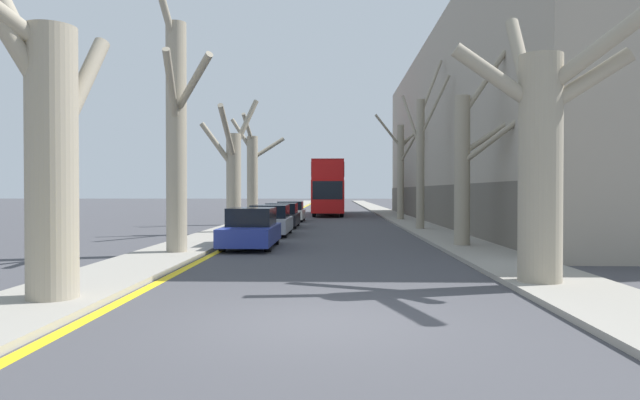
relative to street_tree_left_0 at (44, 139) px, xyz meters
name	(u,v)px	position (x,y,z in m)	size (l,w,h in m)	color
ground_plane	(320,322)	(4.87, -1.14, -2.93)	(300.00, 300.00, 0.00)	#424247
sidewalk_left	(284,210)	(-0.10, 48.86, -2.87)	(2.27, 120.00, 0.12)	gray
sidewalk_right	(381,210)	(9.85, 48.86, -2.87)	(2.27, 120.00, 0.12)	gray
building_facade_right	(505,131)	(15.97, 26.92, 2.93)	(10.08, 42.63, 11.74)	#9E9384
kerb_line_stripe	(297,211)	(1.21, 48.86, -2.92)	(0.24, 120.00, 0.01)	yellow
street_tree_left_0	(44,139)	(0.00, 0.00, 0.00)	(2.74, 4.03, 6.45)	gray
street_tree_left_1	(176,128)	(0.16, 7.74, 1.06)	(2.30, 2.28, 9.74)	gray
street_tree_left_2	(233,175)	(0.34, 16.69, -0.15)	(2.65, 3.71, 6.39)	gray
street_tree_left_3	(252,175)	(0.14, 24.38, 0.08)	(3.22, 2.29, 6.59)	gray
street_tree_right_0	(544,148)	(9.46, 2.14, -0.01)	(4.39, 4.14, 6.18)	gray
street_tree_right_1	(469,162)	(9.80, 10.29, 0.11)	(3.39, 2.37, 6.90)	gray
street_tree_right_2	(421,155)	(9.51, 19.35, 0.92)	(2.26, 2.76, 9.04)	gray
street_tree_right_3	(401,167)	(9.63, 29.03, 0.75)	(3.67, 3.59, 7.23)	gray
double_decker_bus	(328,185)	(4.56, 38.67, -0.39)	(2.55, 11.63, 4.49)	red
parked_car_0	(251,229)	(2.12, 10.36, -2.26)	(1.75, 4.34, 1.42)	navy
parked_car_1	(270,221)	(2.12, 16.20, -2.27)	(1.84, 4.34, 1.38)	#9EA3AD
parked_car_2	(282,216)	(2.12, 21.99, -2.29)	(1.87, 4.30, 1.35)	black
parked_car_3	(290,212)	(2.12, 28.32, -2.29)	(1.85, 3.93, 1.34)	silver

